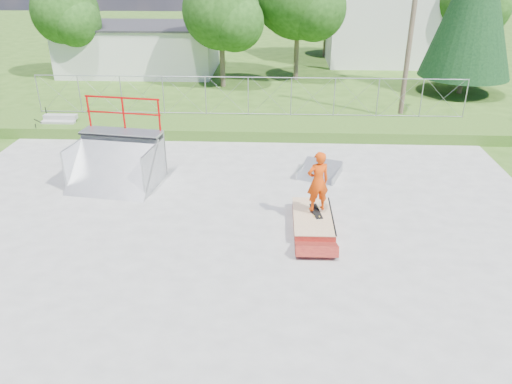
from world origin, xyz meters
TOP-DOWN VIEW (x-y plane):
  - ground at (0.00, 0.00)m, footprint 120.00×120.00m
  - concrete_pad at (0.00, 0.00)m, footprint 20.00×16.00m
  - grass_berm at (0.00, 9.50)m, footprint 24.00×3.00m
  - grind_box at (2.51, 0.86)m, footprint 1.18×2.42m
  - quarter_pipe at (-4.25, 3.42)m, footprint 3.20×2.83m
  - flat_bank_ramp at (2.96, 4.54)m, footprint 1.80×1.86m
  - skateboard at (2.61, 1.02)m, footprint 0.38×0.82m
  - skater at (2.61, 1.02)m, footprint 0.78×0.63m
  - concrete_stairs at (-8.50, 8.70)m, footprint 1.50×1.60m
  - chain_link_fence at (0.00, 10.50)m, footprint 20.00×0.06m
  - utility_building_flat at (-8.00, 22.00)m, footprint 10.00×6.00m
  - gable_house at (9.00, 26.00)m, footprint 8.40×6.08m
  - utility_pole at (7.50, 12.00)m, footprint 0.24×0.24m
  - tree_left_near at (-1.75, 17.83)m, footprint 4.76×4.48m
  - tree_center at (2.78, 19.81)m, footprint 5.44×5.12m
  - tree_left_far at (-11.77, 19.85)m, footprint 4.42×4.16m
  - tree_right_far at (14.27, 23.82)m, footprint 5.10×4.80m
  - tree_back_mid at (5.21, 27.86)m, footprint 4.08×3.84m
  - conifer_tree at (12.00, 17.00)m, footprint 5.04×5.04m

SIDE VIEW (x-z plane):
  - ground at x=0.00m, z-range 0.00..0.00m
  - concrete_pad at x=0.00m, z-range 0.00..0.04m
  - grind_box at x=2.51m, z-range 0.00..0.36m
  - flat_bank_ramp at x=2.96m, z-range 0.00..0.42m
  - grass_berm at x=0.00m, z-range 0.00..0.50m
  - concrete_stairs at x=-8.50m, z-range 0.00..0.80m
  - skateboard at x=2.61m, z-range 0.34..0.47m
  - skater at x=2.61m, z-range 0.40..2.26m
  - chain_link_fence at x=0.00m, z-range 0.50..2.30m
  - quarter_pipe at x=-4.25m, z-range 0.00..2.89m
  - utility_building_flat at x=-8.00m, z-range 0.00..3.00m
  - tree_back_mid at x=5.21m, z-range 0.78..6.48m
  - gable_house at x=9.00m, z-range -0.63..8.31m
  - tree_left_far at x=-11.77m, z-range 0.85..7.02m
  - utility_pole at x=7.50m, z-range 0.00..8.00m
  - tree_left_near at x=-1.75m, z-range 0.91..7.56m
  - tree_right_far at x=14.27m, z-range 0.98..8.10m
  - tree_center at x=2.78m, z-range 1.05..8.65m
  - conifer_tree at x=12.00m, z-range 0.50..9.60m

